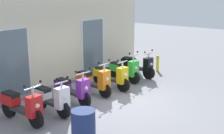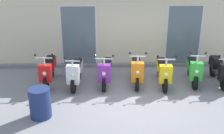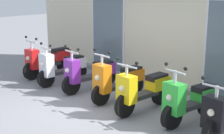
% 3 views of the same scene
% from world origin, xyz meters
% --- Properties ---
extents(ground_plane, '(40.00, 40.00, 0.00)m').
position_xyz_m(ground_plane, '(0.00, 0.00, 0.00)').
color(ground_plane, gray).
extents(storefront_facade, '(10.15, 0.50, 3.45)m').
position_xyz_m(storefront_facade, '(0.00, 2.78, 1.67)').
color(storefront_facade, beige).
rests_on(storefront_facade, ground_plane).
extents(scooter_red, '(0.57, 1.66, 1.21)m').
position_xyz_m(scooter_red, '(-2.81, 1.07, 0.49)').
color(scooter_red, black).
rests_on(scooter_red, ground_plane).
extents(scooter_white, '(0.51, 1.52, 1.15)m').
position_xyz_m(scooter_white, '(-1.92, 0.90, 0.46)').
color(scooter_white, black).
rests_on(scooter_white, ground_plane).
extents(scooter_purple, '(0.61, 1.61, 1.19)m').
position_xyz_m(scooter_purple, '(-0.96, 1.01, 0.46)').
color(scooter_purple, black).
rests_on(scooter_purple, ground_plane).
extents(scooter_orange, '(0.55, 1.57, 1.25)m').
position_xyz_m(scooter_orange, '(0.04, 1.00, 0.48)').
color(scooter_orange, black).
rests_on(scooter_orange, ground_plane).
extents(scooter_yellow, '(0.60, 1.61, 1.19)m').
position_xyz_m(scooter_yellow, '(0.88, 0.89, 0.47)').
color(scooter_yellow, black).
rests_on(scooter_yellow, ground_plane).
extents(scooter_green, '(0.56, 1.52, 1.22)m').
position_xyz_m(scooter_green, '(1.91, 1.05, 0.45)').
color(scooter_green, black).
rests_on(scooter_green, ground_plane).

